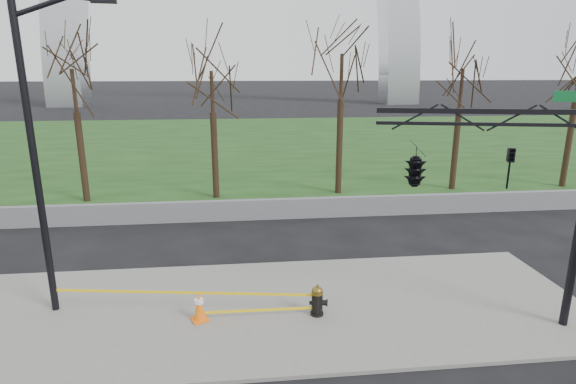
{
  "coord_description": "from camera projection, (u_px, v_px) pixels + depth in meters",
  "views": [
    {
      "loc": [
        -0.52,
        -11.4,
        6.46
      ],
      "look_at": [
        0.94,
        2.0,
        2.83
      ],
      "focal_mm": 28.66,
      "sensor_mm": 36.0,
      "label": 1
    }
  ],
  "objects": [
    {
      "name": "tree_row",
      "position": [
        278.0,
        120.0,
        23.33
      ],
      "size": [
        48.98,
        4.0,
        7.86
      ],
      "color": "black",
      "rests_on": "ground"
    },
    {
      "name": "guardrail",
      "position": [
        252.0,
        210.0,
        20.24
      ],
      "size": [
        60.0,
        0.3,
        0.9
      ],
      "primitive_type": "cube",
      "color": "#59595B",
      "rests_on": "ground"
    },
    {
      "name": "traffic_cone",
      "position": [
        199.0,
        307.0,
        11.91
      ],
      "size": [
        0.53,
        0.53,
        0.78
      ],
      "rotation": [
        0.0,
        0.0,
        0.39
      ],
      "color": "orange",
      "rests_on": "sidewalk"
    },
    {
      "name": "street_light",
      "position": [
        42.0,
        142.0,
        11.43
      ],
      "size": [
        2.38,
        0.54,
        8.21
      ],
      "rotation": [
        0.0,
        0.0,
        0.15
      ],
      "color": "black",
      "rests_on": "ground"
    },
    {
      "name": "ground",
      "position": [
        262.0,
        311.0,
        12.68
      ],
      "size": [
        500.0,
        500.0,
        0.0
      ],
      "primitive_type": "plane",
      "color": "black",
      "rests_on": "ground"
    },
    {
      "name": "traffic_signal_mast",
      "position": [
        448.0,
        167.0,
        11.13
      ],
      "size": [
        4.99,
        2.54,
        6.0
      ],
      "rotation": [
        0.0,
        0.0,
        -0.22
      ],
      "color": "black",
      "rests_on": "ground"
    },
    {
      "name": "sidewalk",
      "position": [
        262.0,
        309.0,
        12.67
      ],
      "size": [
        18.0,
        6.0,
        0.1
      ],
      "primitive_type": "cube",
      "color": "slate",
      "rests_on": "ground"
    },
    {
      "name": "fire_hydrant",
      "position": [
        318.0,
        301.0,
        12.18
      ],
      "size": [
        0.55,
        0.35,
        0.87
      ],
      "rotation": [
        0.0,
        0.0,
        -0.24
      ],
      "color": "black",
      "rests_on": "sidewalk"
    },
    {
      "name": "caution_tape",
      "position": [
        206.0,
        298.0,
        12.22
      ],
      "size": [
        7.06,
        1.06,
        0.44
      ],
      "color": "yellow",
      "rests_on": "ground"
    },
    {
      "name": "grass_strip",
      "position": [
        244.0,
        142.0,
        41.47
      ],
      "size": [
        120.0,
        40.0,
        0.06
      ],
      "primitive_type": "cube",
      "color": "#183613",
      "rests_on": "ground"
    }
  ]
}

